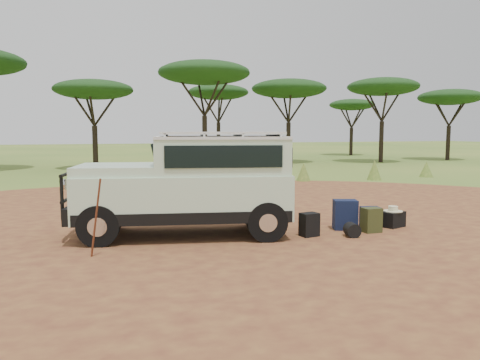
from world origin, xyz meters
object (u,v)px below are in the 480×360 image
object	(u,v)px
duffel_navy	(370,217)
backpack_black	(309,225)
backpack_navy	(345,215)
backpack_olive	(371,220)
walking_staff	(96,218)
hard_case	(393,219)
safari_vehicle	(191,186)

from	to	relation	value
duffel_navy	backpack_black	bearing A→B (deg)	-155.41
backpack_navy	backpack_olive	distance (m)	0.55
walking_staff	backpack_olive	xyz separation A→B (m)	(5.36, 0.26, -0.40)
hard_case	backpack_navy	bearing A→B (deg)	155.39
duffel_navy	backpack_olive	bearing A→B (deg)	-111.19
backpack_navy	backpack_olive	xyz separation A→B (m)	(0.36, -0.41, -0.06)
backpack_olive	hard_case	world-z (taller)	backpack_olive
safari_vehicle	walking_staff	xyz separation A→B (m)	(-1.83, -1.18, -0.33)
walking_staff	backpack_olive	size ratio (longest dim) A/B	2.64
hard_case	backpack_black	bearing A→B (deg)	167.27
backpack_olive	hard_case	bearing A→B (deg)	20.76
hard_case	backpack_olive	bearing A→B (deg)	-176.69
backpack_navy	backpack_olive	size ratio (longest dim) A/B	1.24
safari_vehicle	duffel_navy	world-z (taller)	safari_vehicle
backpack_black	hard_case	distance (m)	2.13
backpack_navy	hard_case	xyz separation A→B (m)	(1.11, -0.10, -0.14)
safari_vehicle	walking_staff	bearing A→B (deg)	-135.79
backpack_navy	duffel_navy	world-z (taller)	backpack_navy
backpack_black	backpack_navy	bearing A→B (deg)	10.01
safari_vehicle	duffel_navy	size ratio (longest dim) A/B	10.21
safari_vehicle	backpack_black	world-z (taller)	safari_vehicle
walking_staff	backpack_black	size ratio (longest dim) A/B	2.86
safari_vehicle	backpack_black	size ratio (longest dim) A/B	9.50
backpack_black	duffel_navy	bearing A→B (deg)	4.84
backpack_olive	duffel_navy	world-z (taller)	backpack_olive
backpack_navy	hard_case	bearing A→B (deg)	14.00
walking_staff	backpack_navy	distance (m)	5.06
walking_staff	backpack_navy	world-z (taller)	walking_staff
backpack_black	backpack_navy	world-z (taller)	backpack_navy
backpack_black	backpack_navy	size ratio (longest dim) A/B	0.74
walking_staff	backpack_olive	bearing A→B (deg)	-34.08
hard_case	duffel_navy	bearing A→B (deg)	140.40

